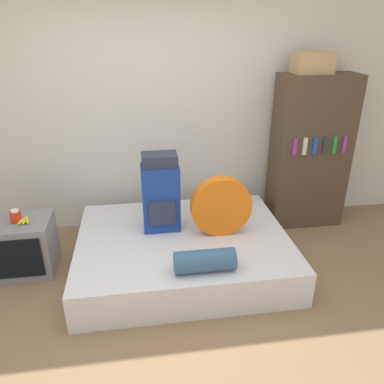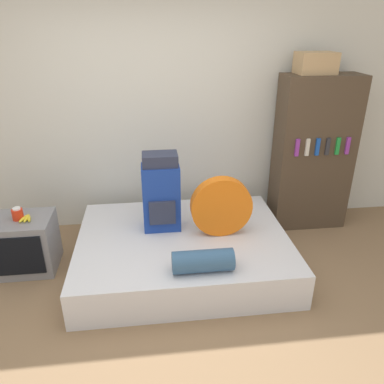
{
  "view_description": "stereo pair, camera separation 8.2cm",
  "coord_description": "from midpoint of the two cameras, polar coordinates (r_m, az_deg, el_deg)",
  "views": [
    {
      "loc": [
        -0.13,
        -2.21,
        2.21
      ],
      "look_at": [
        0.33,
        0.85,
        0.79
      ],
      "focal_mm": 35.0,
      "sensor_mm": 36.0,
      "label": 1
    },
    {
      "loc": [
        -0.05,
        -2.22,
        2.21
      ],
      "look_at": [
        0.33,
        0.85,
        0.79
      ],
      "focal_mm": 35.0,
      "sensor_mm": 36.0,
      "label": 2
    }
  ],
  "objects": [
    {
      "name": "ground_plane",
      "position": [
        3.13,
        -4.73,
        -20.41
      ],
      "size": [
        16.0,
        16.0,
        0.0
      ],
      "primitive_type": "plane",
      "color": "#846647"
    },
    {
      "name": "bed",
      "position": [
        3.69,
        -2.02,
        -8.88
      ],
      "size": [
        1.99,
        1.54,
        0.34
      ],
      "color": "silver",
      "rests_on": "ground_plane"
    },
    {
      "name": "banana_bunch",
      "position": [
        3.76,
        -24.7,
        -3.94
      ],
      "size": [
        0.12,
        0.16,
        0.03
      ],
      "color": "yellow",
      "rests_on": "television"
    },
    {
      "name": "bookshelf",
      "position": [
        4.41,
        17.03,
        5.7
      ],
      "size": [
        0.83,
        0.39,
        1.72
      ],
      "color": "#473828",
      "rests_on": "ground_plane"
    },
    {
      "name": "television",
      "position": [
        3.92,
        -24.76,
        -7.53
      ],
      "size": [
        0.54,
        0.47,
        0.54
      ],
      "color": "gray",
      "rests_on": "ground_plane"
    },
    {
      "name": "cardboard_box",
      "position": [
        4.19,
        17.31,
        18.31
      ],
      "size": [
        0.38,
        0.28,
        0.21
      ],
      "color": "tan",
      "rests_on": "bookshelf"
    },
    {
      "name": "backpack",
      "position": [
        3.57,
        -5.45,
        -0.25
      ],
      "size": [
        0.35,
        0.27,
        0.76
      ],
      "color": "navy",
      "rests_on": "bed"
    },
    {
      "name": "wall_back",
      "position": [
        4.15,
        -7.26,
        11.81
      ],
      "size": [
        8.0,
        0.05,
        2.6
      ],
      "color": "silver",
      "rests_on": "ground_plane"
    },
    {
      "name": "tent_bag",
      "position": [
        3.51,
        3.78,
        -2.18
      ],
      "size": [
        0.58,
        0.12,
        0.58
      ],
      "color": "orange",
      "rests_on": "bed"
    },
    {
      "name": "sleeping_roll",
      "position": [
        3.09,
        1.19,
        -10.45
      ],
      "size": [
        0.5,
        0.19,
        0.19
      ],
      "color": "#33567A",
      "rests_on": "bed"
    },
    {
      "name": "canister",
      "position": [
        3.78,
        -25.84,
        -3.34
      ],
      "size": [
        0.1,
        0.1,
        0.12
      ],
      "color": "red",
      "rests_on": "television"
    }
  ]
}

